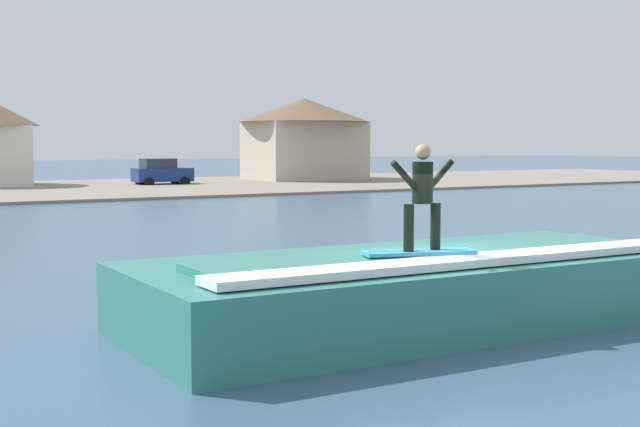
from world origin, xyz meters
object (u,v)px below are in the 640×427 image
at_px(surfer, 423,192).
at_px(car_far_shore, 161,172).
at_px(surfboard, 419,252).
at_px(house_gabled_white, 304,133).
at_px(wave_crest, 420,288).

relative_size(surfer, car_far_shore, 0.43).
height_order(surfboard, house_gabled_white, house_gabled_white).
relative_size(wave_crest, surfboard, 5.28).
relative_size(surfboard, car_far_shore, 0.47).
relative_size(surfer, house_gabled_white, 0.17).
height_order(surfboard, car_far_shore, car_far_shore).
height_order(surfer, car_far_shore, surfer).
bearing_deg(wave_crest, house_gabled_white, 62.95).
distance_m(surfboard, house_gabled_white, 52.40).
relative_size(surfboard, surfer, 1.10).
bearing_deg(wave_crest, surfer, -124.96).
xyz_separation_m(surfer, car_far_shore, (11.97, 44.83, -1.28)).
relative_size(wave_crest, house_gabled_white, 0.98).
xyz_separation_m(wave_crest, surfboard, (-0.50, -0.63, 0.69)).
height_order(surfboard, surfer, surfer).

